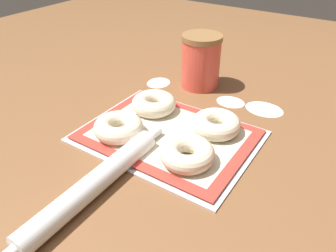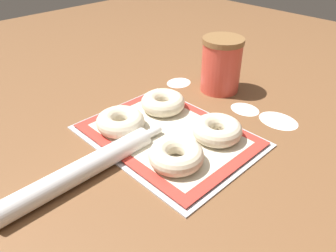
{
  "view_description": "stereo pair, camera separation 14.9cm",
  "coord_description": "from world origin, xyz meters",
  "px_view_note": "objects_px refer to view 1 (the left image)",
  "views": [
    {
      "loc": [
        0.39,
        -0.57,
        0.49
      ],
      "look_at": [
        0.01,
        0.01,
        0.03
      ],
      "focal_mm": 35.0,
      "sensor_mm": 36.0,
      "label": 1
    },
    {
      "loc": [
        0.51,
        -0.47,
        0.49
      ],
      "look_at": [
        0.01,
        0.01,
        0.03
      ],
      "focal_mm": 35.0,
      "sensor_mm": 36.0,
      "label": 2
    }
  ],
  "objects_px": {
    "flour_canister": "(201,61)",
    "bagel_back_right": "(216,124)",
    "bagel_back_left": "(154,104)",
    "baking_tray": "(168,136)",
    "bagel_front_right": "(187,153)",
    "bagel_front_left": "(118,127)",
    "rolling_pin": "(94,184)"
  },
  "relations": [
    {
      "from": "bagel_back_left",
      "to": "baking_tray",
      "type": "bearing_deg",
      "value": -37.62
    },
    {
      "from": "bagel_front_right",
      "to": "rolling_pin",
      "type": "xyz_separation_m",
      "value": [
        -0.11,
        -0.18,
        -0.01
      ]
    },
    {
      "from": "bagel_back_right",
      "to": "rolling_pin",
      "type": "xyz_separation_m",
      "value": [
        -0.11,
        -0.33,
        -0.01
      ]
    },
    {
      "from": "bagel_front_right",
      "to": "flour_canister",
      "type": "distance_m",
      "value": 0.42
    },
    {
      "from": "baking_tray",
      "to": "bagel_back_left",
      "type": "xyz_separation_m",
      "value": [
        -0.1,
        0.08,
        0.03
      ]
    },
    {
      "from": "bagel_front_right",
      "to": "bagel_back_right",
      "type": "relative_size",
      "value": 1.0
    },
    {
      "from": "baking_tray",
      "to": "flour_canister",
      "type": "bearing_deg",
      "value": 104.03
    },
    {
      "from": "baking_tray",
      "to": "bagel_front_left",
      "type": "distance_m",
      "value": 0.13
    },
    {
      "from": "bagel_front_left",
      "to": "flour_canister",
      "type": "height_order",
      "value": "flour_canister"
    },
    {
      "from": "bagel_back_left",
      "to": "rolling_pin",
      "type": "xyz_separation_m",
      "value": [
        0.08,
        -0.33,
        -0.01
      ]
    },
    {
      "from": "bagel_back_right",
      "to": "flour_canister",
      "type": "bearing_deg",
      "value": 126.81
    },
    {
      "from": "bagel_front_right",
      "to": "flour_canister",
      "type": "bearing_deg",
      "value": 114.79
    },
    {
      "from": "bagel_front_right",
      "to": "flour_canister",
      "type": "relative_size",
      "value": 0.73
    },
    {
      "from": "flour_canister",
      "to": "rolling_pin",
      "type": "distance_m",
      "value": 0.57
    },
    {
      "from": "rolling_pin",
      "to": "bagel_front_left",
      "type": "bearing_deg",
      "value": 115.92
    },
    {
      "from": "bagel_back_left",
      "to": "rolling_pin",
      "type": "bearing_deg",
      "value": -75.83
    },
    {
      "from": "bagel_front_left",
      "to": "bagel_back_right",
      "type": "height_order",
      "value": "same"
    },
    {
      "from": "baking_tray",
      "to": "rolling_pin",
      "type": "xyz_separation_m",
      "value": [
        -0.02,
        -0.25,
        0.02
      ]
    },
    {
      "from": "bagel_back_left",
      "to": "bagel_back_right",
      "type": "distance_m",
      "value": 0.2
    },
    {
      "from": "flour_canister",
      "to": "bagel_front_left",
      "type": "bearing_deg",
      "value": -93.62
    },
    {
      "from": "bagel_front_left",
      "to": "bagel_front_right",
      "type": "bearing_deg",
      "value": 0.73
    },
    {
      "from": "flour_canister",
      "to": "bagel_back_right",
      "type": "bearing_deg",
      "value": -53.19
    },
    {
      "from": "bagel_front_right",
      "to": "bagel_back_left",
      "type": "xyz_separation_m",
      "value": [
        -0.2,
        0.15,
        0.0
      ]
    },
    {
      "from": "bagel_front_right",
      "to": "bagel_back_right",
      "type": "height_order",
      "value": "same"
    },
    {
      "from": "bagel_front_left",
      "to": "bagel_back_right",
      "type": "xyz_separation_m",
      "value": [
        0.2,
        0.15,
        0.0
      ]
    },
    {
      "from": "baking_tray",
      "to": "flour_canister",
      "type": "relative_size",
      "value": 2.54
    },
    {
      "from": "baking_tray",
      "to": "flour_canister",
      "type": "height_order",
      "value": "flour_canister"
    },
    {
      "from": "bagel_back_right",
      "to": "flour_canister",
      "type": "xyz_separation_m",
      "value": [
        -0.18,
        0.23,
        0.05
      ]
    },
    {
      "from": "bagel_back_left",
      "to": "bagel_front_right",
      "type": "bearing_deg",
      "value": -36.67
    },
    {
      "from": "bagel_front_right",
      "to": "bagel_front_left",
      "type": "bearing_deg",
      "value": -179.27
    },
    {
      "from": "baking_tray",
      "to": "bagel_back_left",
      "type": "bearing_deg",
      "value": 142.38
    },
    {
      "from": "bagel_front_right",
      "to": "bagel_back_left",
      "type": "relative_size",
      "value": 1.0
    }
  ]
}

